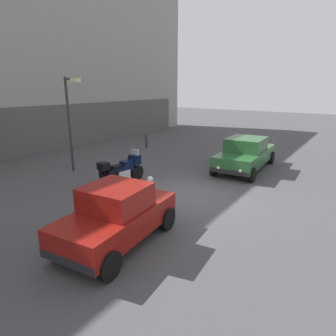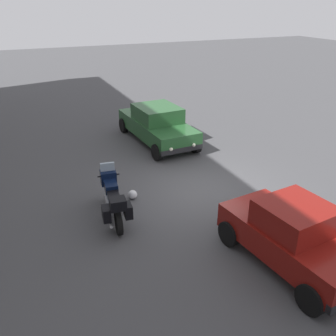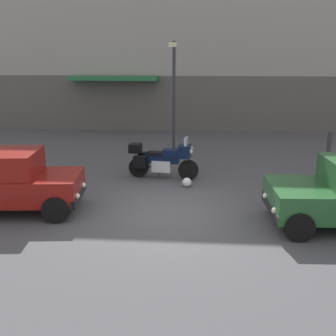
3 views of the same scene
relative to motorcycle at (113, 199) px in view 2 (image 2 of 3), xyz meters
The scene contains 5 objects.
ground_plane 3.15m from the motorcycle, 81.80° to the right, with size 80.00×80.00×0.00m, color #424244.
motorcycle is the anchor object (origin of this frame).
helmet 1.26m from the motorcycle, 44.84° to the right, with size 0.28×0.28×0.28m, color silver.
car_sedan_far 6.09m from the motorcycle, 33.71° to the right, with size 4.64×2.12×1.56m.
car_compact_side 4.69m from the motorcycle, 137.86° to the right, with size 3.59×2.02×1.56m.
Camera 2 is at (-8.95, 5.18, 5.59)m, focal length 38.93 mm.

